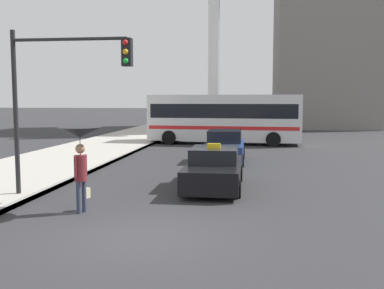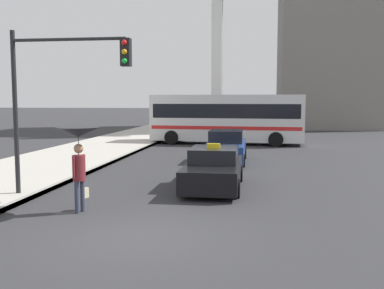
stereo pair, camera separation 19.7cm
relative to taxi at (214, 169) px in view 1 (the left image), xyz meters
The scene contains 7 objects.
ground_plane 5.91m from the taxi, 102.41° to the right, with size 300.00×300.00×0.00m, color #2D2D30.
taxi is the anchor object (origin of this frame).
sedan_red 6.47m from the taxi, 89.93° to the left, with size 1.91×4.74×1.54m.
city_bus 15.54m from the taxi, 91.92° to the left, with size 10.45×3.28×3.35m.
pedestrian_with_umbrella 5.20m from the taxi, 130.26° to the right, with size 1.16×1.16×2.30m.
traffic_light 5.74m from the taxi, 150.55° to the right, with size 3.70×0.38×5.10m.
monument_cross 25.31m from the taxi, 94.64° to the left, with size 7.40×0.90×16.81m.
Camera 1 is at (2.46, -9.48, 3.03)m, focal length 42.00 mm.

